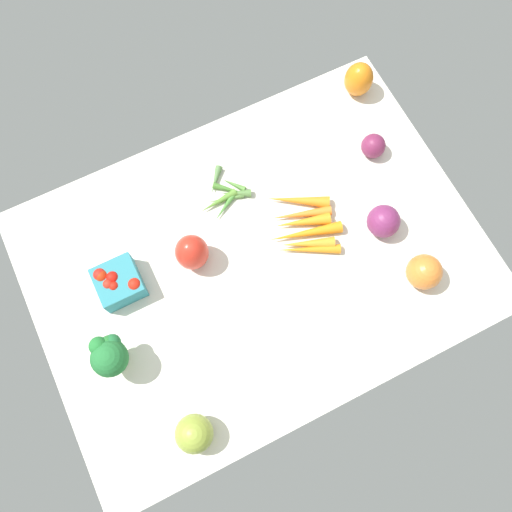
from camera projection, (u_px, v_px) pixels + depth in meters
The scene contains 11 objects.
tablecloth at pixel (256, 260), 123.90cm from camera, with size 104.00×76.00×2.00cm, color silver.
bell_pepper_red at pixel (192, 252), 117.97cm from camera, with size 7.62×7.62×10.36cm, color red.
red_onion_center at pixel (373, 146), 128.62cm from camera, with size 6.02×6.02×6.02cm, color #742549.
berry_basket at pixel (118, 282), 117.70cm from camera, with size 9.71×9.71×6.72cm.
okra_pile at pixel (225, 194), 127.01cm from camera, with size 13.60×13.70×1.97cm.
heirloom_tomato_green at pixel (194, 434), 107.28cm from camera, with size 8.05×8.05×8.05cm, color #8FA339.
red_onion_near_basket at pixel (383, 221), 121.64cm from camera, with size 7.77×7.77×7.77cm, color #792A5B.
carrot_bunch at pixel (304, 226), 123.97cm from camera, with size 18.33×21.31×2.98cm.
broccoli_head at pixel (109, 355), 108.58cm from camera, with size 7.91×8.99×11.93cm.
bell_pepper_orange at pixel (359, 79), 132.34cm from camera, with size 7.25×7.25×9.67cm, color orange.
heirloom_tomato_orange at pixel (424, 272), 117.74cm from camera, with size 8.11×8.11×8.11cm, color orange.
Camera 1 is at (16.31, 32.87, 119.35)cm, focal length 36.65 mm.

